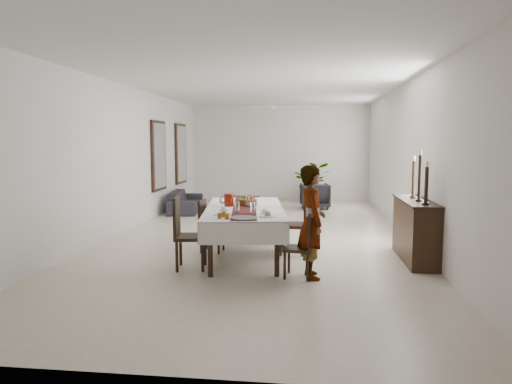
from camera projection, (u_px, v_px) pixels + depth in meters
name	position (u px, v px, depth m)	size (l,w,h in m)	color
floor	(261.00, 234.00, 9.74)	(6.00, 12.00, 0.00)	beige
ceiling	(261.00, 82.00, 9.39)	(6.00, 12.00, 0.02)	silver
wall_back	(279.00, 153.00, 15.49)	(6.00, 0.02, 3.20)	silver
wall_front	(182.00, 188.00, 3.64)	(6.00, 0.02, 3.20)	silver
wall_left	(124.00, 159.00, 9.91)	(0.02, 12.00, 3.20)	silver
wall_right	(408.00, 160.00, 9.22)	(0.02, 12.00, 3.20)	silver
dining_table_top	(244.00, 210.00, 7.85)	(1.11, 2.66, 0.06)	black
table_leg_fl	(210.00, 251.00, 6.64)	(0.08, 0.08, 0.77)	black
table_leg_fr	(277.00, 251.00, 6.65)	(0.08, 0.08, 0.77)	black
table_leg_bl	(221.00, 221.00, 9.15)	(0.08, 0.08, 0.77)	black
table_leg_br	(269.00, 221.00, 9.16)	(0.08, 0.08, 0.77)	black
tablecloth_top	(244.00, 208.00, 7.85)	(1.31, 2.86, 0.01)	silver
tablecloth_drape_left	(207.00, 217.00, 7.86)	(0.01, 2.86, 0.33)	silver
tablecloth_drape_right	(282.00, 217.00, 7.88)	(0.01, 2.86, 0.33)	white
tablecloth_drape_near	(243.00, 233.00, 6.46)	(1.31, 0.01, 0.33)	white
tablecloth_drape_far	(245.00, 206.00, 9.28)	(1.31, 0.01, 0.33)	white
table_runner	(244.00, 207.00, 7.85)	(0.39, 2.77, 0.00)	maroon
red_pitcher	(229.00, 200.00, 8.00)	(0.17, 0.17, 0.22)	maroon
pitcher_handle	(223.00, 200.00, 8.00)	(0.13, 0.13, 0.02)	#991C0B
wine_glass_near	(252.00, 208.00, 7.13)	(0.08, 0.08, 0.19)	white
wine_glass_mid	(237.00, 207.00, 7.23)	(0.08, 0.08, 0.19)	silver
wine_glass_far	(248.00, 202.00, 7.90)	(0.08, 0.08, 0.19)	white
teacup_right	(265.00, 211.00, 7.19)	(0.10, 0.10, 0.07)	white
saucer_right	(265.00, 213.00, 7.19)	(0.17, 0.17, 0.01)	white
teacup_left	(224.00, 209.00, 7.46)	(0.10, 0.10, 0.07)	white
saucer_left	(224.00, 210.00, 7.46)	(0.17, 0.17, 0.01)	silver
plate_near_right	(268.00, 216.00, 6.86)	(0.27, 0.27, 0.02)	white
bread_near_right	(268.00, 214.00, 6.86)	(0.10, 0.10, 0.10)	tan
plate_near_left	(222.00, 215.00, 7.02)	(0.27, 0.27, 0.02)	white
plate_far_left	(226.00, 202.00, 8.45)	(0.27, 0.27, 0.02)	silver
serving_tray	(244.00, 218.00, 6.69)	(0.40, 0.40, 0.02)	#45464B
jam_jar_a	(227.00, 216.00, 6.65)	(0.07, 0.07, 0.08)	#956215
jam_jar_b	(220.00, 216.00, 6.72)	(0.07, 0.07, 0.08)	brown
jam_jar_c	(224.00, 214.00, 6.83)	(0.07, 0.07, 0.08)	brown
fruit_basket	(248.00, 202.00, 8.12)	(0.33, 0.33, 0.11)	brown
fruit_red	(250.00, 197.00, 8.13)	(0.10, 0.10, 0.10)	maroon
fruit_green	(245.00, 197.00, 8.14)	(0.09, 0.09, 0.09)	#527523
chair_right_near_seat	(298.00, 249.00, 6.62)	(0.40, 0.40, 0.05)	black
chair_right_near_leg_fl	(308.00, 267.00, 6.45)	(0.04, 0.04, 0.40)	black
chair_right_near_leg_fr	(311.00, 262.00, 6.76)	(0.04, 0.04, 0.40)	black
chair_right_near_leg_bl	(285.00, 266.00, 6.53)	(0.04, 0.04, 0.40)	black
chair_right_near_leg_br	(289.00, 260.00, 6.85)	(0.04, 0.04, 0.40)	black
chair_right_near_back	(311.00, 231.00, 6.55)	(0.40, 0.04, 0.51)	black
chair_right_far_seat	(293.00, 225.00, 8.03)	(0.48, 0.48, 0.05)	black
chair_right_far_leg_fl	(303.00, 243.00, 7.83)	(0.05, 0.05, 0.48)	black
chair_right_far_leg_fr	(305.00, 238.00, 8.22)	(0.05, 0.05, 0.48)	black
chair_right_far_leg_bl	(281.00, 242.00, 7.90)	(0.05, 0.05, 0.48)	black
chair_right_far_leg_br	(283.00, 237.00, 8.29)	(0.05, 0.05, 0.48)	black
chair_right_far_back	(306.00, 207.00, 7.96)	(0.48, 0.04, 0.62)	black
chair_left_near_seat	(191.00, 237.00, 7.06)	(0.48, 0.48, 0.05)	black
chair_left_near_leg_fl	(181.00, 251.00, 7.28)	(0.05, 0.05, 0.47)	black
chair_left_near_leg_fr	(177.00, 257.00, 6.89)	(0.05, 0.05, 0.47)	black
chair_left_near_leg_bl	(205.00, 251.00, 7.29)	(0.05, 0.05, 0.47)	black
chair_left_near_leg_br	(203.00, 257.00, 6.90)	(0.05, 0.05, 0.47)	black
chair_left_near_back	(177.00, 216.00, 7.02)	(0.48, 0.04, 0.61)	black
chair_left_far_seat	(212.00, 229.00, 8.18)	(0.40, 0.40, 0.04)	black
chair_left_far_leg_fl	(206.00, 239.00, 8.39)	(0.04, 0.04, 0.39)	black
chair_left_far_leg_fr	(201.00, 242.00, 8.07)	(0.04, 0.04, 0.39)	black
chair_left_far_leg_bl	(223.00, 239.00, 8.33)	(0.04, 0.04, 0.39)	black
chair_left_far_leg_br	(219.00, 243.00, 8.01)	(0.04, 0.04, 0.39)	black
chair_left_far_back	(202.00, 214.00, 8.18)	(0.40, 0.04, 0.50)	black
woman	(312.00, 222.00, 6.56)	(0.60, 0.39, 1.64)	#93949B
sideboard_body	(415.00, 231.00, 7.58)	(0.44, 1.63, 0.98)	black
sideboard_top	(416.00, 201.00, 7.53)	(0.48, 1.70, 0.03)	black
candlestick_near_base	(426.00, 204.00, 6.93)	(0.11, 0.11, 0.03)	black
candlestick_near_shaft	(426.00, 185.00, 6.90)	(0.05, 0.05, 0.54)	black
candlestick_near_candle	(427.00, 164.00, 6.86)	(0.04, 0.04, 0.09)	white
candlestick_mid_base	(419.00, 200.00, 7.36)	(0.11, 0.11, 0.03)	black
candlestick_mid_shaft	(420.00, 177.00, 7.32)	(0.05, 0.05, 0.71)	black
candlestick_mid_candle	(421.00, 153.00, 7.28)	(0.04, 0.04, 0.09)	beige
candlestick_far_base	(413.00, 197.00, 7.79)	(0.11, 0.11, 0.03)	black
candlestick_far_shaft	(413.00, 179.00, 7.76)	(0.05, 0.05, 0.60)	black
candlestick_far_candle	(414.00, 158.00, 7.72)	(0.04, 0.04, 0.09)	white
sofa	(186.00, 201.00, 12.98)	(1.99, 0.78, 0.58)	#29272C
armchair	(315.00, 196.00, 13.48)	(0.80, 0.83, 0.75)	#242226
coffee_table	(241.00, 204.00, 12.88)	(0.95, 0.63, 0.42)	black
potted_plant	(312.00, 182.00, 14.81)	(1.19, 1.03, 1.32)	#276026
mirror_frame_near	(159.00, 156.00, 12.08)	(0.06, 1.05, 1.85)	black
mirror_glass_near	(160.00, 156.00, 12.08)	(0.01, 0.90, 1.70)	white
mirror_frame_far	(181.00, 154.00, 14.15)	(0.06, 1.05, 1.85)	black
mirror_glass_far	(182.00, 154.00, 14.15)	(0.01, 0.90, 1.70)	white
fan_rod	(272.00, 100.00, 12.37)	(0.04, 0.04, 0.20)	silver
fan_hub	(272.00, 107.00, 12.39)	(0.16, 0.16, 0.08)	silver
fan_blade_n	(273.00, 108.00, 12.73)	(0.10, 0.55, 0.01)	silver
fan_blade_s	(271.00, 106.00, 12.04)	(0.10, 0.55, 0.01)	white
fan_blade_e	(285.00, 107.00, 12.35)	(0.55, 0.10, 0.01)	silver
fan_blade_w	(260.00, 108.00, 12.43)	(0.55, 0.10, 0.01)	silver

